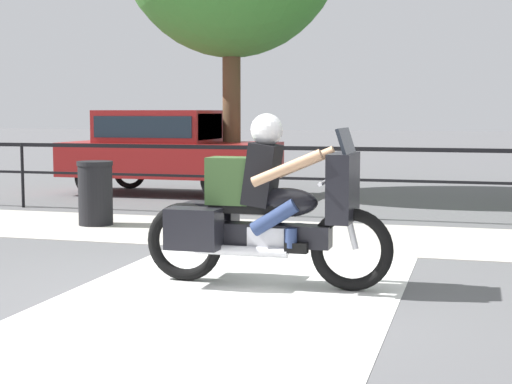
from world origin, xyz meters
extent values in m
plane|color=#565659|center=(0.00, 0.00, 0.00)|extent=(120.00, 120.00, 0.00)
cube|color=#B7B2A8|center=(0.00, 3.40, 0.01)|extent=(44.00, 2.40, 0.01)
cube|color=silver|center=(0.08, -0.20, 0.00)|extent=(2.84, 6.00, 0.01)
cube|color=black|center=(0.00, 5.04, 1.04)|extent=(36.00, 0.04, 0.06)
cube|color=black|center=(0.00, 5.04, 0.59)|extent=(36.00, 0.03, 0.04)
cylinder|color=black|center=(-5.10, 5.04, 0.53)|extent=(0.05, 0.05, 1.07)
cylinder|color=black|center=(0.00, 5.04, 0.53)|extent=(0.05, 0.05, 1.07)
torus|color=black|center=(1.05, 0.48, 0.37)|extent=(0.73, 0.11, 0.73)
torus|color=black|center=(-0.51, 0.48, 0.37)|extent=(0.73, 0.11, 0.73)
cube|color=black|center=(0.27, 0.48, 0.47)|extent=(1.19, 0.22, 0.20)
cube|color=silver|center=(0.30, 0.48, 0.42)|extent=(0.34, 0.26, 0.26)
ellipsoid|color=black|center=(0.46, 0.48, 0.77)|extent=(0.58, 0.30, 0.26)
cube|color=black|center=(0.12, 0.48, 0.71)|extent=(0.69, 0.28, 0.08)
cube|color=black|center=(0.97, 0.48, 0.92)|extent=(0.20, 0.64, 0.59)
cube|color=#1E232B|center=(0.99, 0.48, 1.31)|extent=(0.10, 0.54, 0.24)
cylinder|color=silver|center=(0.83, 0.48, 0.97)|extent=(0.04, 0.70, 0.04)
cylinder|color=silver|center=(0.08, 0.32, 0.34)|extent=(0.86, 0.09, 0.09)
cube|color=black|center=(-0.33, 0.24, 0.53)|extent=(0.48, 0.28, 0.37)
cube|color=black|center=(-0.33, 0.72, 0.53)|extent=(0.48, 0.28, 0.37)
cylinder|color=silver|center=(1.02, 0.48, 0.64)|extent=(0.19, 0.06, 0.55)
cube|color=black|center=(0.24, 0.48, 1.01)|extent=(0.31, 0.36, 0.58)
sphere|color=tan|center=(0.28, 0.48, 1.39)|extent=(0.23, 0.23, 0.23)
sphere|color=silver|center=(0.28, 0.48, 1.41)|extent=(0.29, 0.29, 0.29)
cylinder|color=navy|center=(0.39, 0.33, 0.65)|extent=(0.44, 0.13, 0.34)
cylinder|color=navy|center=(0.54, 0.33, 0.47)|extent=(0.11, 0.11, 0.17)
cube|color=black|center=(0.59, 0.33, 0.39)|extent=(0.20, 0.10, 0.09)
cylinder|color=navy|center=(0.39, 0.63, 0.65)|extent=(0.44, 0.13, 0.34)
cylinder|color=navy|center=(0.54, 0.63, 0.47)|extent=(0.11, 0.11, 0.17)
cube|color=black|center=(0.59, 0.63, 0.39)|extent=(0.20, 0.10, 0.09)
cylinder|color=tan|center=(0.54, 0.18, 1.09)|extent=(0.63, 0.09, 0.34)
cylinder|color=tan|center=(0.54, 0.78, 1.09)|extent=(0.63, 0.09, 0.34)
cube|color=#2D4723|center=(-0.06, 0.48, 0.95)|extent=(0.39, 0.31, 0.43)
cube|color=maroon|center=(-3.52, 7.62, 0.68)|extent=(4.01, 1.76, 0.64)
cube|color=maroon|center=(-3.76, 7.62, 1.30)|extent=(2.08, 1.55, 0.60)
cube|color=#19232D|center=(-2.74, 7.62, 1.30)|extent=(0.04, 1.37, 0.48)
cube|color=#19232D|center=(-3.76, 7.62, 1.30)|extent=(1.92, 1.58, 0.39)
torus|color=black|center=(-2.28, 6.81, 0.36)|extent=(0.72, 0.11, 0.72)
torus|color=black|center=(-2.28, 8.43, 0.36)|extent=(0.72, 0.11, 0.72)
torus|color=black|center=(-4.76, 6.81, 0.36)|extent=(0.72, 0.11, 0.72)
torus|color=black|center=(-4.76, 8.43, 0.36)|extent=(0.72, 0.11, 0.72)
cylinder|color=black|center=(-2.98, 3.50, 0.42)|extent=(0.47, 0.47, 0.83)
cylinder|color=black|center=(-2.98, 3.50, 0.86)|extent=(0.50, 0.50, 0.06)
cylinder|color=brown|center=(-2.42, 7.99, 1.59)|extent=(0.34, 0.34, 3.19)
camera|label=1|loc=(2.09, -6.27, 1.57)|focal=55.00mm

